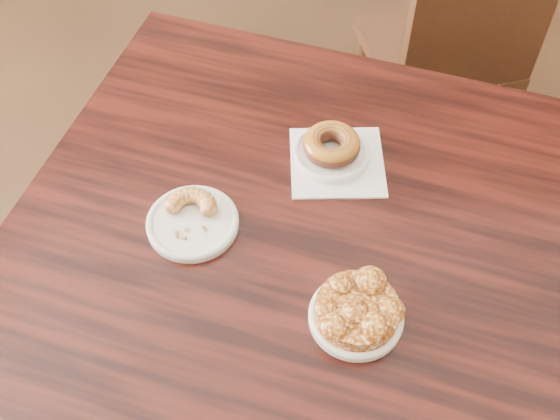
# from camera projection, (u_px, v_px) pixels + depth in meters

# --- Properties ---
(floor) EXTENTS (5.00, 5.00, 0.00)m
(floor) POSITION_uv_depth(u_px,v_px,m) (330.00, 341.00, 1.91)
(floor) COLOR black
(floor) RESTS_ON ground
(cafe_table) EXTENTS (1.19, 1.19, 0.75)m
(cafe_table) POSITION_uv_depth(u_px,v_px,m) (293.00, 342.00, 1.49)
(cafe_table) COLOR black
(cafe_table) RESTS_ON floor
(chair_far) EXTENTS (0.53, 0.53, 0.90)m
(chair_far) POSITION_uv_depth(u_px,v_px,m) (437.00, 52.00, 1.94)
(chair_far) COLOR black
(chair_far) RESTS_ON floor
(napkin) EXTENTS (0.19, 0.19, 0.00)m
(napkin) POSITION_uv_depth(u_px,v_px,m) (337.00, 162.00, 1.30)
(napkin) COLOR white
(napkin) RESTS_ON cafe_table
(plate_donut) EXTENTS (0.14, 0.14, 0.01)m
(plate_donut) POSITION_uv_depth(u_px,v_px,m) (331.00, 154.00, 1.30)
(plate_donut) COLOR white
(plate_donut) RESTS_ON napkin
(plate_cruller) EXTENTS (0.16, 0.16, 0.01)m
(plate_cruller) POSITION_uv_depth(u_px,v_px,m) (193.00, 223.00, 1.21)
(plate_cruller) COLOR white
(plate_cruller) RESTS_ON cafe_table
(plate_fritter) EXTENTS (0.15, 0.15, 0.01)m
(plate_fritter) POSITION_uv_depth(u_px,v_px,m) (356.00, 317.00, 1.10)
(plate_fritter) COLOR white
(plate_fritter) RESTS_ON cafe_table
(glazed_donut) EXTENTS (0.11, 0.11, 0.04)m
(glazed_donut) POSITION_uv_depth(u_px,v_px,m) (332.00, 145.00, 1.28)
(glazed_donut) COLOR #885413
(glazed_donut) RESTS_ON plate_donut
(apple_fritter) EXTENTS (0.18, 0.18, 0.04)m
(apple_fritter) POSITION_uv_depth(u_px,v_px,m) (357.00, 308.00, 1.08)
(apple_fritter) COLOR #491A07
(apple_fritter) RESTS_ON plate_fritter
(cruller_fragment) EXTENTS (0.11, 0.11, 0.03)m
(cruller_fragment) POSITION_uv_depth(u_px,v_px,m) (191.00, 216.00, 1.19)
(cruller_fragment) COLOR brown
(cruller_fragment) RESTS_ON plate_cruller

